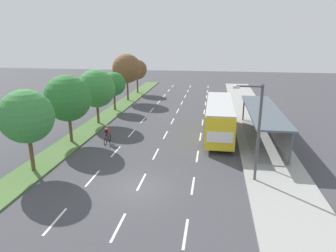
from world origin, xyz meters
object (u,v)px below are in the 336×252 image
object	(u,v)px
median_tree_fifth	(127,69)
bus	(219,115)
median_tree_third	(96,89)
median_tree_farthest	(137,70)
median_tree_second	(68,98)
streetlight	(256,127)
cyclist	(107,135)
bus_shelter	(266,121)
median_tree_nearest	(26,117)
median_tree_fourth	(114,84)

from	to	relation	value
median_tree_fifth	bus	bearing A→B (deg)	-47.73
median_tree_third	median_tree_farthest	xyz separation A→B (m)	(-0.28, 19.16, 0.07)
median_tree_third	median_tree_farthest	bearing A→B (deg)	90.83
median_tree_second	streetlight	xyz separation A→B (m)	(15.72, -5.60, -0.28)
cyclist	median_tree_fifth	bearing A→B (deg)	100.25
median_tree_third	bus	bearing A→B (deg)	-9.17
bus_shelter	median_tree_fifth	distance (m)	24.07
median_tree_farthest	median_tree_nearest	bearing A→B (deg)	-89.59
bus_shelter	median_tree_nearest	size ratio (longest dim) A/B	2.25
median_tree_second	streetlight	distance (m)	16.69
bus_shelter	median_tree_third	bearing A→B (deg)	170.13
median_tree_second	median_tree_third	size ratio (longest dim) A/B	1.03
median_tree_fourth	median_tree_farthest	world-z (taller)	median_tree_farthest
bus	median_tree_third	size ratio (longest dim) A/B	1.89
median_tree_nearest	median_tree_third	bearing A→B (deg)	89.79
median_tree_second	bus_shelter	bearing A→B (deg)	10.53
cyclist	median_tree_nearest	size ratio (longest dim) A/B	0.31
streetlight	bus	bearing A→B (deg)	102.44
median_tree_farthest	cyclist	bearing A→B (deg)	-82.12
cyclist	streetlight	xyz separation A→B (m)	(12.34, -5.90, 3.10)
median_tree_fourth	median_tree_farthest	size ratio (longest dim) A/B	0.88
median_tree_nearest	median_tree_farthest	xyz separation A→B (m)	(-0.23, 31.94, -0.09)
bus_shelter	median_tree_third	size ratio (longest dim) A/B	2.24
bus	median_tree_third	world-z (taller)	median_tree_third
cyclist	median_tree_farthest	bearing A→B (deg)	97.88
median_tree_third	median_tree_farthest	distance (m)	19.17
median_tree_third	median_tree_second	bearing A→B (deg)	-91.46
bus	median_tree_fourth	size ratio (longest dim) A/B	2.27
median_tree_fourth	bus_shelter	bearing A→B (deg)	-27.95
bus	streetlight	distance (m)	10.23
streetlight	median_tree_nearest	bearing A→B (deg)	-177.12
cyclist	median_tree_third	world-z (taller)	median_tree_third
bus_shelter	median_tree_third	xyz separation A→B (m)	(-17.67, 3.07, 2.14)
bus_shelter	cyclist	distance (m)	14.80
median_tree_nearest	bus	bearing A→B (deg)	38.32
cyclist	median_tree_farthest	world-z (taller)	median_tree_farthest
median_tree_farthest	streetlight	world-z (taller)	streetlight
median_tree_third	cyclist	bearing A→B (deg)	-62.15
median_tree_farthest	streetlight	bearing A→B (deg)	-63.06
cyclist	median_tree_second	bearing A→B (deg)	-174.98
cyclist	median_tree_second	xyz separation A→B (m)	(-3.38, -0.30, 3.38)
streetlight	cyclist	bearing A→B (deg)	154.44
median_tree_nearest	streetlight	bearing A→B (deg)	2.88
bus_shelter	median_tree_fifth	bearing A→B (deg)	138.41
median_tree_second	median_tree_fifth	xyz separation A→B (m)	(-0.03, 19.16, 0.71)
cyclist	median_tree_nearest	bearing A→B (deg)	-116.03
median_tree_third	streetlight	size ratio (longest dim) A/B	0.92
median_tree_third	median_tree_fifth	bearing A→B (deg)	90.86
median_tree_fourth	streetlight	bearing A→B (deg)	-49.46
median_tree_second	median_tree_fourth	bearing A→B (deg)	90.01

